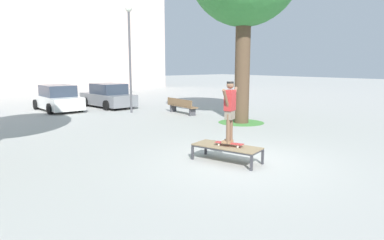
# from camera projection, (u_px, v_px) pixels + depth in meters

# --- Properties ---
(ground_plane) EXTENTS (120.00, 120.00, 0.00)m
(ground_plane) POSITION_uv_depth(u_px,v_px,m) (239.00, 162.00, 9.62)
(ground_plane) COLOR #A8A8A3
(skate_box) EXTENTS (1.22, 2.03, 0.46)m
(skate_box) POSITION_uv_depth(u_px,v_px,m) (227.00, 147.00, 9.54)
(skate_box) COLOR #38383D
(skate_box) RESTS_ON ground
(skateboard) EXTENTS (0.49, 0.82, 0.09)m
(skateboard) POSITION_uv_depth(u_px,v_px,m) (229.00, 143.00, 9.48)
(skateboard) COLOR #B23333
(skateboard) RESTS_ON skate_box
(skater) EXTENTS (0.95, 0.45, 1.69)m
(skater) POSITION_uv_depth(u_px,v_px,m) (230.00, 108.00, 9.32)
(skater) COLOR brown
(skater) RESTS_ON skateboard
(grass_patch_near_right) EXTENTS (2.13, 2.13, 0.01)m
(grass_patch_near_right) POSITION_uv_depth(u_px,v_px,m) (241.00, 122.00, 16.05)
(grass_patch_near_right) COLOR #47893D
(grass_patch_near_right) RESTS_ON ground
(car_white) EXTENTS (1.95, 4.22, 1.50)m
(car_white) POSITION_uv_depth(u_px,v_px,m) (57.00, 99.00, 20.09)
(car_white) COLOR silver
(car_white) RESTS_ON ground
(car_grey) EXTENTS (2.13, 4.30, 1.50)m
(car_grey) POSITION_uv_depth(u_px,v_px,m) (108.00, 96.00, 21.65)
(car_grey) COLOR slate
(car_grey) RESTS_ON ground
(park_bench) EXTENTS (0.66, 2.43, 0.83)m
(park_bench) POSITION_uv_depth(u_px,v_px,m) (181.00, 106.00, 18.83)
(park_bench) COLOR brown
(park_bench) RESTS_ON ground
(light_post) EXTENTS (0.36, 0.36, 5.83)m
(light_post) POSITION_uv_depth(u_px,v_px,m) (130.00, 43.00, 18.70)
(light_post) COLOR #4C4C51
(light_post) RESTS_ON ground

